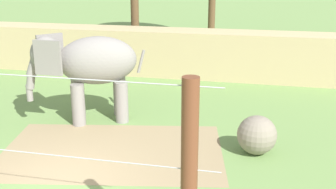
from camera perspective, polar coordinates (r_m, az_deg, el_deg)
name	(u,v)px	position (r m, az deg, el deg)	size (l,w,h in m)	color
ground_plane	(58,185)	(10.47, -14.86, -11.83)	(120.00, 120.00, 0.00)	#6B8E4C
dirt_patch	(113,151)	(11.91, -7.61, -7.63)	(6.14, 3.86, 0.01)	#937F5B
embankment_wall	(162,52)	(19.72, -0.82, 5.85)	(36.00, 1.80, 2.11)	tan
elephant	(88,65)	(13.73, -10.84, 4.03)	(3.61, 2.47, 2.87)	gray
enrichment_ball	(257,135)	(11.70, 12.08, -5.44)	(1.09, 1.09, 1.09)	gray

